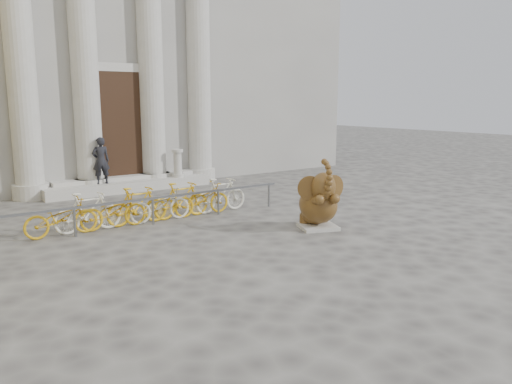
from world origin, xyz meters
TOP-DOWN VIEW (x-y plane):
  - ground at (0.00, 0.00)m, footprint 80.00×80.00m
  - classical_building at (0.00, 14.93)m, footprint 22.00×10.70m
  - entrance_steps at (0.00, 9.40)m, footprint 6.00×1.20m
  - elephant_statue at (1.81, 1.37)m, footprint 1.22×1.43m
  - bike_rack at (-1.41, 4.46)m, footprint 8.00×0.53m
  - pedestrian at (-1.01, 9.24)m, footprint 0.63×0.45m
  - balustrade_post at (1.83, 9.10)m, footprint 0.43×0.43m

SIDE VIEW (x-z plane):
  - ground at x=0.00m, z-range 0.00..0.00m
  - entrance_steps at x=0.00m, z-range 0.00..0.36m
  - bike_rack at x=-1.41m, z-range 0.00..1.00m
  - elephant_statue at x=1.81m, z-range -0.25..1.56m
  - balustrade_post at x=1.83m, z-range 0.32..1.36m
  - pedestrian at x=-1.01m, z-range 0.36..1.97m
  - classical_building at x=0.00m, z-range -0.02..11.98m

